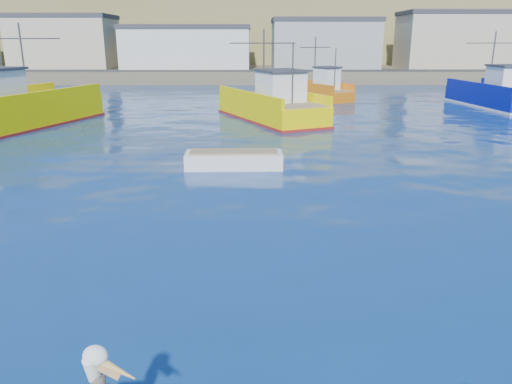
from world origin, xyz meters
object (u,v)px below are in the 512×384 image
(trawler_yellow_a, at_px, (12,110))
(boat_orange, at_px, (321,90))
(trawler_blue, at_px, (497,95))
(trawler_yellow_b, at_px, (272,106))
(skiff_mid, at_px, (234,161))

(trawler_yellow_a, distance_m, boat_orange, 28.02)
(trawler_blue, bearing_deg, boat_orange, 159.16)
(boat_orange, bearing_deg, trawler_yellow_b, -112.09)
(trawler_yellow_a, height_order, boat_orange, trawler_yellow_a)
(trawler_yellow_a, height_order, trawler_yellow_b, trawler_yellow_a)
(trawler_blue, xyz_separation_m, skiff_mid, (-22.27, -21.78, -0.71))
(trawler_yellow_b, xyz_separation_m, skiff_mid, (-2.27, -14.30, -0.73))
(trawler_yellow_a, distance_m, trawler_yellow_b, 17.71)
(trawler_blue, height_order, skiff_mid, trawler_blue)
(trawler_yellow_b, bearing_deg, trawler_yellow_a, -169.09)
(trawler_blue, height_order, boat_orange, trawler_blue)
(trawler_blue, xyz_separation_m, boat_orange, (-14.70, 5.60, -0.03))
(trawler_yellow_b, distance_m, trawler_blue, 21.36)
(trawler_blue, relative_size, boat_orange, 1.47)
(trawler_blue, distance_m, skiff_mid, 31.16)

